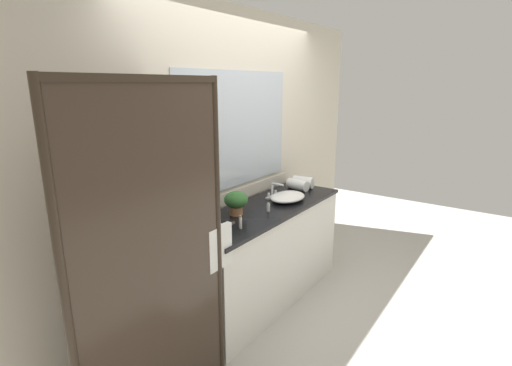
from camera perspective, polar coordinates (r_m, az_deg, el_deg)
ground_plane at (r=3.76m, az=1.38°, el=-16.74°), size 8.00×8.00×0.00m
wall_back_with_mirror at (r=3.47m, az=-3.20°, el=3.85°), size 4.40×0.06×2.60m
vanity_cabinet at (r=3.55m, az=1.30°, el=-10.47°), size 1.80×0.58×0.90m
shower_enclosure at (r=2.31m, az=-12.69°, el=-9.49°), size 1.20×0.59×2.00m
sink_basin at (r=3.56m, az=4.74°, el=-2.06°), size 0.39×0.29×0.07m
faucet at (r=3.64m, az=2.57°, el=-1.44°), size 0.17×0.14×0.15m
potted_plant at (r=3.15m, az=-3.00°, el=-2.72°), size 0.20×0.20×0.20m
soap_dish at (r=2.95m, az=-6.17°, el=-6.15°), size 0.10×0.07×0.04m
amenity_bottle_body_wash at (r=2.87m, az=-2.34°, el=-5.88°), size 0.02×0.02×0.10m
amenity_bottle_lotion at (r=2.94m, az=-8.98°, el=-5.70°), size 0.03×0.03×0.09m
amenity_bottle_conditioner at (r=3.25m, az=1.85°, el=-3.65°), size 0.03×0.03×0.07m
rolled_towel_near_edge at (r=4.01m, az=7.07°, el=0.14°), size 0.15×0.22×0.12m
rolled_towel_middle at (r=3.92m, az=6.25°, el=-0.28°), size 0.14×0.24×0.11m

